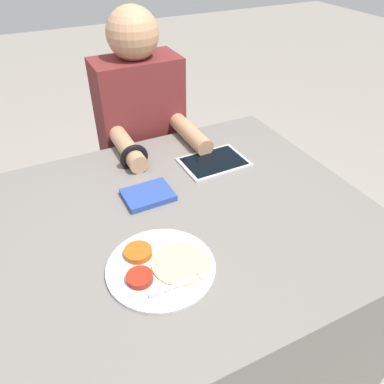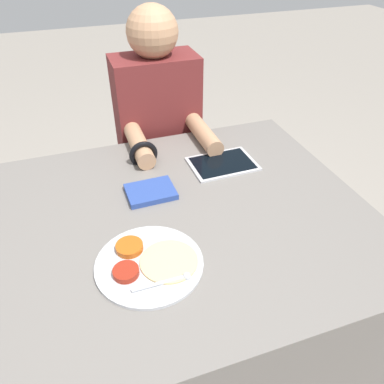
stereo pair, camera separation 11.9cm
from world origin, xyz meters
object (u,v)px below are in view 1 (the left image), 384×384
object	(u,v)px
tablet_device	(214,162)
person_diner	(144,156)
red_notebook	(148,195)
thali_tray	(160,266)

from	to	relation	value
tablet_device	person_diner	bearing A→B (deg)	108.78
red_notebook	person_diner	xyz separation A→B (m)	(0.16, 0.51, -0.17)
thali_tray	red_notebook	bearing A→B (deg)	75.13
thali_tray	red_notebook	size ratio (longest dim) A/B	1.81
red_notebook	person_diner	world-z (taller)	person_diner
thali_tray	person_diner	bearing A→B (deg)	73.48
thali_tray	person_diner	xyz separation A→B (m)	(0.24, 0.82, -0.17)
person_diner	thali_tray	bearing A→B (deg)	-106.52
thali_tray	person_diner	distance (m)	0.87
red_notebook	tablet_device	world-z (taller)	red_notebook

